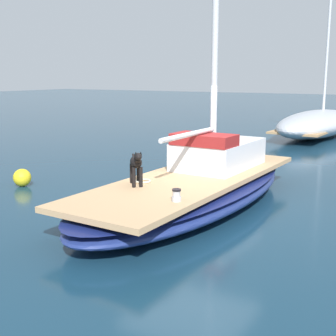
# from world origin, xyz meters

# --- Properties ---
(ground_plane) EXTENTS (120.00, 120.00, 0.00)m
(ground_plane) POSITION_xyz_m (0.00, 0.00, 0.00)
(ground_plane) COLOR #143347
(sailboat_main) EXTENTS (2.71, 7.30, 0.66)m
(sailboat_main) POSITION_xyz_m (0.00, 0.00, 0.34)
(sailboat_main) COLOR navy
(sailboat_main) RESTS_ON ground
(mast_main) EXTENTS (0.14, 2.27, 7.85)m
(mast_main) POSITION_xyz_m (0.02, 0.76, 4.21)
(mast_main) COLOR silver
(mast_main) RESTS_ON sailboat_main
(cabin_house) EXTENTS (1.46, 2.26, 0.84)m
(cabin_house) POSITION_xyz_m (0.03, 1.12, 1.01)
(cabin_house) COLOR silver
(cabin_house) RESTS_ON sailboat_main
(dog_black) EXTENTS (0.69, 0.75, 0.70)m
(dog_black) POSITION_xyz_m (-0.54, -1.26, 1.08)
(dog_black) COLOR black
(dog_black) RESTS_ON sailboat_main
(deck_winch) EXTENTS (0.16, 0.16, 0.21)m
(deck_winch) POSITION_xyz_m (0.67, -1.84, 0.76)
(deck_winch) COLOR #B7B7BC
(deck_winch) RESTS_ON sailboat_main
(coiled_rope) EXTENTS (0.32, 0.32, 0.04)m
(coiled_rope) POSITION_xyz_m (-0.59, -0.98, 0.68)
(coiled_rope) COLOR beige
(coiled_rope) RESTS_ON sailboat_main
(moored_boat_far_astern) EXTENTS (3.00, 7.83, 6.76)m
(moored_boat_far_astern) POSITION_xyz_m (-0.47, 12.86, 0.60)
(moored_boat_far_astern) COLOR #B2B7C1
(moored_boat_far_astern) RESTS_ON ground
(mooring_buoy) EXTENTS (0.44, 0.44, 0.44)m
(mooring_buoy) POSITION_xyz_m (-4.50, -0.56, 0.22)
(mooring_buoy) COLOR yellow
(mooring_buoy) RESTS_ON ground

